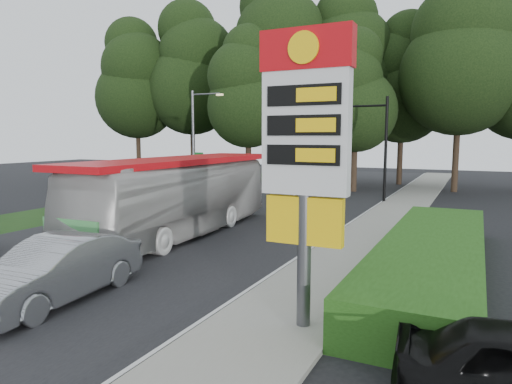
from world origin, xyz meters
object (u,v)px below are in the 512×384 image
at_px(streetlight_signs, 196,138).
at_px(monument, 294,130).
at_px(transit_bus, 180,197).
at_px(sedan_silver, 56,270).
at_px(traffic_signal_mast, 367,134).
at_px(gas_station_pylon, 306,139).

height_order(streetlight_signs, monument, monument).
bearing_deg(monument, transit_bus, -83.11).
height_order(monument, transit_bus, monument).
xyz_separation_m(streetlight_signs, sedan_silver, (9.44, -21.21, -3.56)).
relative_size(monument, transit_bus, 0.79).
height_order(transit_bus, sedan_silver, transit_bus).
height_order(traffic_signal_mast, streetlight_signs, streetlight_signs).
height_order(streetlight_signs, sedan_silver, streetlight_signs).
relative_size(monument, sedan_silver, 1.89).
bearing_deg(sedan_silver, gas_station_pylon, 5.48).
bearing_deg(sedan_silver, streetlight_signs, 109.45).
bearing_deg(sedan_silver, transit_bus, 98.36).
height_order(traffic_signal_mast, sedan_silver, traffic_signal_mast).
height_order(traffic_signal_mast, monument, monument).
bearing_deg(gas_station_pylon, streetlight_signs, 128.96).
xyz_separation_m(gas_station_pylon, monument, (-11.20, 28.01, 0.66)).
bearing_deg(traffic_signal_mast, streetlight_signs, -171.08).
relative_size(gas_station_pylon, streetlight_signs, 0.86).
xyz_separation_m(gas_station_pylon, transit_bus, (-8.70, 7.32, -2.67)).
relative_size(gas_station_pylon, transit_bus, 0.54).
relative_size(gas_station_pylon, sedan_silver, 1.29).
xyz_separation_m(transit_bus, sedan_silver, (1.95, -8.52, -0.90)).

